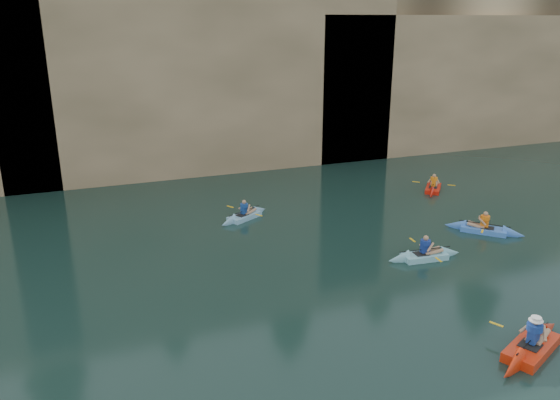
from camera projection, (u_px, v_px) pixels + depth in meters
name	position (u px, v px, depth m)	size (l,w,h in m)	color
ground	(356.00, 392.00, 14.06)	(160.00, 160.00, 0.00)	black
cliff	(158.00, 66.00, 38.79)	(70.00, 16.00, 12.00)	tan
cliff_slab_center	(210.00, 80.00, 32.99)	(24.00, 2.40, 11.40)	tan
cliff_slab_east	(477.00, 80.00, 40.00)	(26.00, 2.40, 9.84)	tan
sea_cave_center	(115.00, 156.00, 31.67)	(3.50, 1.00, 3.20)	black
sea_cave_east	(333.00, 129.00, 36.21)	(5.00, 1.00, 4.50)	black
main_kayaker	(532.00, 347.00, 15.69)	(3.83, 2.40, 1.42)	red
kayaker_ltblue_near	(424.00, 255.00, 21.86)	(3.22, 2.46, 1.25)	#81C6D9
kayaker_red_far	(433.00, 188.00, 30.67)	(2.64, 2.92, 1.18)	red
kayaker_ltblue_mid	(244.00, 216.00, 26.31)	(3.02, 2.12, 1.17)	#81B6D8
kayaker_blue_east	(484.00, 229.00, 24.61)	(2.94, 2.99, 1.23)	#4480E8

